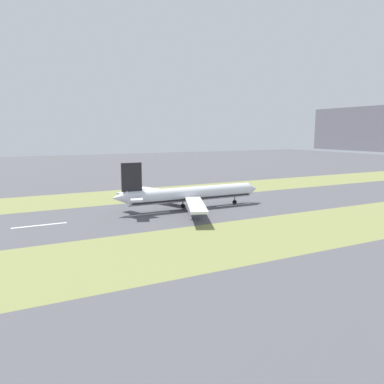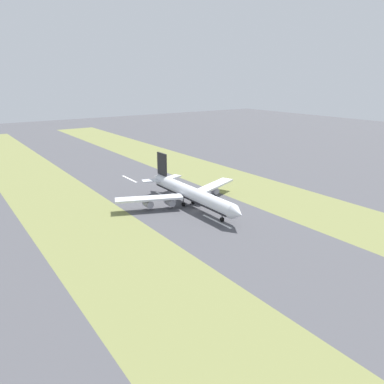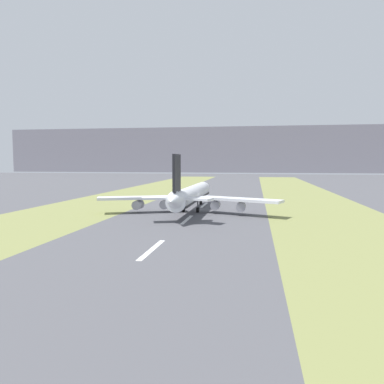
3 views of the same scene
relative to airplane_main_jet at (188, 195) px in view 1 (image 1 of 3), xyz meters
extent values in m
plane|color=#4C4C51|center=(1.80, 7.00, -6.02)|extent=(800.00, 800.00, 0.00)
cube|color=olive|center=(-43.20, 7.00, -6.02)|extent=(40.00, 600.00, 0.01)
cube|color=olive|center=(46.80, 7.00, -6.02)|extent=(40.00, 600.00, 0.01)
cube|color=silver|center=(1.80, -58.09, -6.01)|extent=(1.20, 18.00, 0.01)
cube|color=silver|center=(1.80, -18.09, -6.01)|extent=(1.20, 18.00, 0.01)
cube|color=silver|center=(1.80, 21.91, -6.01)|extent=(1.20, 18.00, 0.01)
cylinder|color=silver|center=(0.01, 1.91, 0.18)|extent=(6.31, 56.03, 6.00)
cone|color=silver|center=(0.18, 32.40, 0.18)|extent=(5.91, 5.03, 5.88)
cone|color=silver|center=(-0.16, -29.09, 0.98)|extent=(5.13, 6.03, 5.10)
cube|color=black|center=(0.01, 1.91, -1.47)|extent=(6.00, 53.79, 0.70)
cube|color=silver|center=(-17.53, -5.22, -0.72)|extent=(29.17, 16.29, 0.90)
cube|color=silver|center=(17.47, -5.41, -0.72)|extent=(29.11, 16.56, 0.90)
cylinder|color=#93939E|center=(-9.01, -2.04, -3.17)|extent=(3.23, 4.82, 3.20)
cylinder|color=#93939E|center=(-18.03, -5.49, -3.17)|extent=(3.23, 4.82, 3.20)
cylinder|color=#93939E|center=(8.99, -2.14, -3.17)|extent=(3.23, 4.82, 3.20)
cylinder|color=#93939E|center=(17.97, -5.69, -3.17)|extent=(3.23, 4.82, 3.20)
cube|color=black|center=(-0.13, -24.09, 8.68)|extent=(0.84, 8.00, 11.00)
cube|color=silver|center=(-5.63, -24.06, 1.18)|extent=(10.86, 7.23, 0.60)
cube|color=silver|center=(5.37, -24.13, 1.18)|extent=(10.88, 7.32, 0.60)
cylinder|color=#59595E|center=(0.13, 23.18, -3.52)|extent=(0.50, 0.50, 3.20)
cylinder|color=black|center=(0.13, 23.18, -5.12)|extent=(0.91, 1.80, 1.80)
cylinder|color=#59595E|center=(-2.61, -1.08, -3.52)|extent=(0.50, 0.50, 3.20)
cylinder|color=black|center=(-2.61, -1.08, -5.12)|extent=(0.91, 1.80, 1.80)
cylinder|color=#59595E|center=(2.59, -1.11, -3.52)|extent=(0.50, 0.50, 3.20)
cylinder|color=black|center=(2.59, -1.11, -5.12)|extent=(0.91, 1.80, 1.80)
camera|label=1|loc=(137.44, -68.12, 25.90)|focal=35.00mm
camera|label=2|loc=(89.72, 131.25, 49.31)|focal=35.00mm
camera|label=3|loc=(22.59, -131.29, 12.08)|focal=35.00mm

